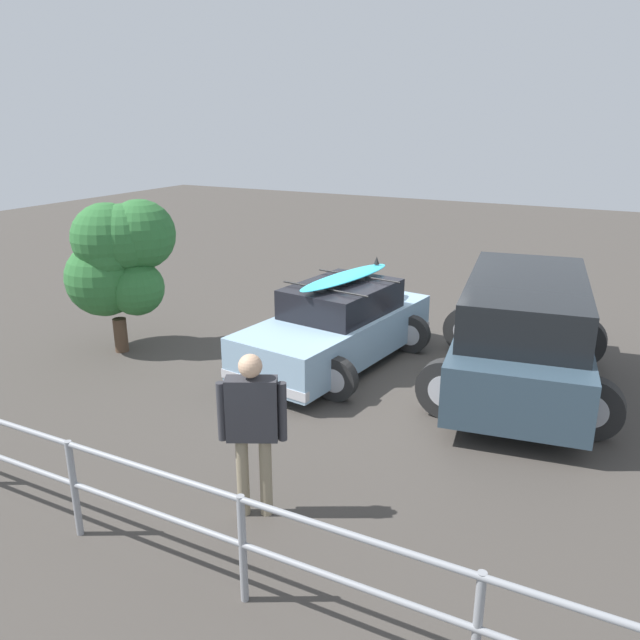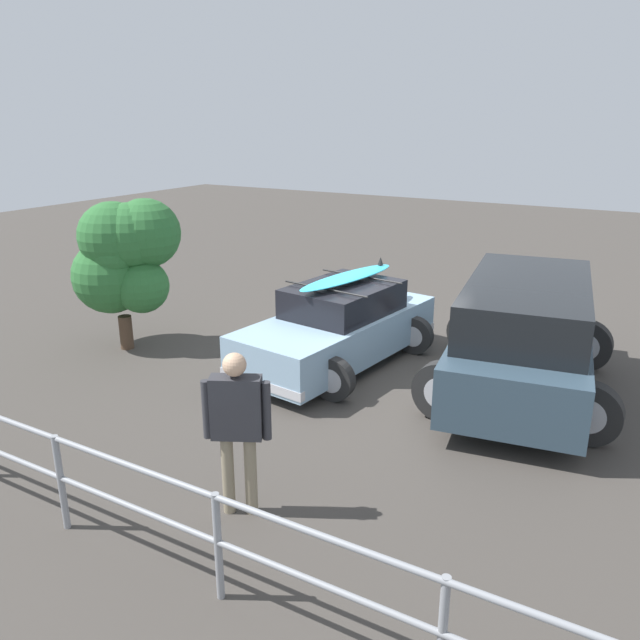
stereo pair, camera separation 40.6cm
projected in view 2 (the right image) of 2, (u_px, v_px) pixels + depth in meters
name	position (u px, v px, depth m)	size (l,w,h in m)	color
ground_plane	(376.00, 368.00, 10.52)	(44.00, 44.00, 0.02)	#423D38
sedan_car	(339.00, 327.00, 10.53)	(2.58, 4.13, 1.64)	#8CADC6
suv_car	(524.00, 335.00, 9.33)	(3.08, 4.80, 1.76)	#334756
person_bystander	(237.00, 420.00, 6.35)	(0.64, 0.42, 1.82)	gray
railing_fence	(131.00, 495.00, 5.74)	(10.03, 0.12, 1.06)	gray
bush_near_left	(123.00, 254.00, 11.01)	(1.85, 1.67, 2.69)	#4C3828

